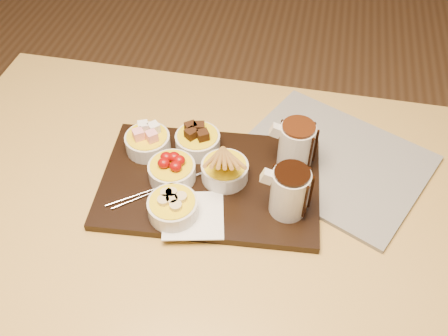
% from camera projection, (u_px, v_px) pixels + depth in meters
% --- Properties ---
extents(dining_table, '(1.20, 0.80, 0.75)m').
position_uv_depth(dining_table, '(194.00, 220.00, 1.13)').
color(dining_table, tan).
rests_on(dining_table, ground).
extents(serving_board, '(0.48, 0.34, 0.02)m').
position_uv_depth(serving_board, '(210.00, 182.00, 1.07)').
color(serving_board, black).
rests_on(serving_board, dining_table).
extents(napkin, '(0.14, 0.14, 0.00)m').
position_uv_depth(napkin, '(193.00, 215.00, 0.99)').
color(napkin, white).
rests_on(napkin, serving_board).
extents(bowl_marshmallows, '(0.10, 0.10, 0.04)m').
position_uv_depth(bowl_marshmallows, '(148.00, 143.00, 1.11)').
color(bowl_marshmallows, beige).
rests_on(bowl_marshmallows, serving_board).
extents(bowl_cake, '(0.10, 0.10, 0.04)m').
position_uv_depth(bowl_cake, '(198.00, 142.00, 1.11)').
color(bowl_cake, beige).
rests_on(bowl_cake, serving_board).
extents(bowl_strawberries, '(0.10, 0.10, 0.04)m').
position_uv_depth(bowl_strawberries, '(172.00, 172.00, 1.05)').
color(bowl_strawberries, beige).
rests_on(bowl_strawberries, serving_board).
extents(bowl_biscotti, '(0.10, 0.10, 0.04)m').
position_uv_depth(bowl_biscotti, '(225.00, 171.00, 1.05)').
color(bowl_biscotti, beige).
rests_on(bowl_biscotti, serving_board).
extents(bowl_bananas, '(0.10, 0.10, 0.04)m').
position_uv_depth(bowl_bananas, '(173.00, 208.00, 0.98)').
color(bowl_bananas, beige).
rests_on(bowl_bananas, serving_board).
extents(pitcher_dark_chocolate, '(0.08, 0.08, 0.10)m').
position_uv_depth(pitcher_dark_chocolate, '(290.00, 192.00, 0.97)').
color(pitcher_dark_chocolate, silver).
rests_on(pitcher_dark_chocolate, serving_board).
extents(pitcher_milk_chocolate, '(0.08, 0.08, 0.10)m').
position_uv_depth(pitcher_milk_chocolate, '(296.00, 146.00, 1.05)').
color(pitcher_milk_chocolate, silver).
rests_on(pitcher_milk_chocolate, serving_board).
extents(fondue_skewers, '(0.18, 0.23, 0.01)m').
position_uv_depth(fondue_skewers, '(166.00, 185.00, 1.04)').
color(fondue_skewers, silver).
rests_on(fondue_skewers, serving_board).
extents(newspaper, '(0.49, 0.45, 0.01)m').
position_uv_depth(newspaper, '(332.00, 160.00, 1.12)').
color(newspaper, beige).
rests_on(newspaper, dining_table).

